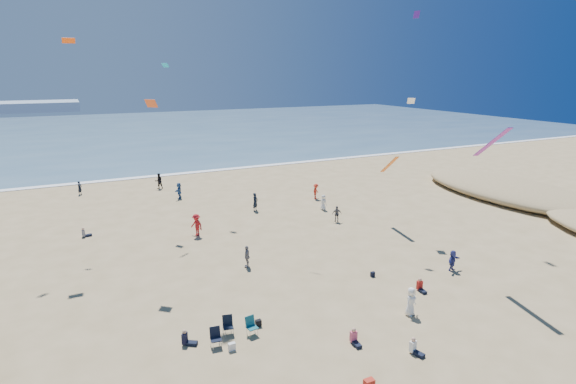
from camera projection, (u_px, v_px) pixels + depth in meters
name	position (u px, v px, depth m)	size (l,w,h in m)	color
ocean	(114.00, 132.00, 102.15)	(220.00, 100.00, 0.06)	#476B84
surf_line	(151.00, 176.00, 58.68)	(220.00, 1.20, 0.08)	white
standing_flyers	(234.00, 226.00, 37.28)	(28.31, 43.73, 1.88)	#AC181C
seated_group	(273.00, 297.00, 26.39)	(19.35, 25.13, 0.84)	white
chair_cluster	(232.00, 330.00, 22.87)	(2.67, 1.48, 1.00)	black
white_tote	(232.00, 347.00, 22.00)	(0.35, 0.20, 0.40)	white
black_backpack	(258.00, 323.00, 24.09)	(0.30, 0.22, 0.38)	black
cooler	(369.00, 383.00, 19.53)	(0.45, 0.30, 0.30)	red
navy_bag	(373.00, 274.00, 29.97)	(0.28, 0.18, 0.34)	black
kites_aloft	(348.00, 59.00, 30.40)	(46.90, 40.40, 30.79)	white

